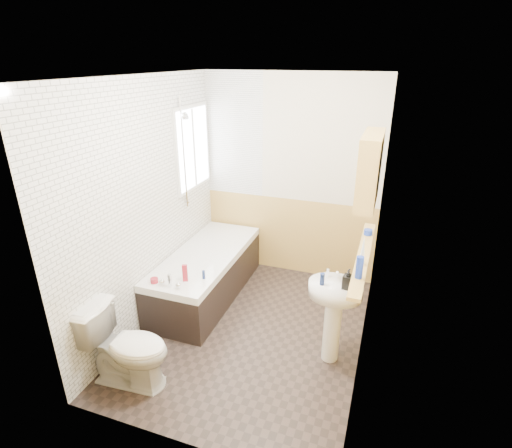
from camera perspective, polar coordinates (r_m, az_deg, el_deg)
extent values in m
plane|color=#2A211E|center=(4.32, -0.68, -14.96)|extent=(2.80, 2.80, 0.00)
plane|color=white|center=(3.41, -0.89, 20.39)|extent=(2.80, 2.80, 0.00)
cube|color=beige|center=(4.96, 4.86, 6.42)|extent=(2.20, 0.02, 2.50)
cube|color=beige|center=(2.56, -11.87, -10.83)|extent=(2.20, 0.02, 2.50)
cube|color=beige|center=(4.17, -15.26, 2.47)|extent=(0.02, 2.80, 2.50)
cube|color=beige|center=(3.49, 16.61, -1.74)|extent=(0.02, 2.80, 2.50)
cube|color=tan|center=(3.85, 15.01, -11.89)|extent=(0.01, 2.80, 1.00)
cube|color=tan|center=(3.05, -10.42, -22.45)|extent=(2.20, 0.01, 1.00)
cube|color=tan|center=(5.20, 4.52, -1.59)|extent=(2.20, 0.01, 1.00)
cube|color=white|center=(4.16, -15.00, 2.44)|extent=(0.01, 2.80, 2.50)
cube|color=white|center=(5.04, -3.20, 12.60)|extent=(0.75, 0.01, 1.50)
cube|color=white|center=(4.82, -8.99, 10.66)|extent=(0.03, 0.79, 0.99)
cube|color=white|center=(4.81, -8.86, 10.65)|extent=(0.01, 0.70, 0.90)
cube|color=white|center=(4.81, -8.85, 10.65)|extent=(0.01, 0.04, 0.90)
cube|color=black|center=(4.79, -7.05, -7.52)|extent=(0.70, 1.76, 0.48)
cube|color=white|center=(4.65, -7.21, -4.55)|extent=(0.70, 1.76, 0.08)
cube|color=white|center=(4.66, -7.21, -4.66)|extent=(0.56, 1.62, 0.04)
cylinder|color=silver|center=(4.01, -12.23, -7.95)|extent=(0.04, 0.04, 0.14)
sphere|color=silver|center=(4.07, -13.29, -8.07)|extent=(0.06, 0.06, 0.06)
sphere|color=silver|center=(3.98, -11.07, -8.58)|extent=(0.06, 0.06, 0.06)
cylinder|color=silver|center=(4.60, -10.32, 9.82)|extent=(0.02, 0.02, 1.24)
cylinder|color=silver|center=(4.75, -9.84, 3.13)|extent=(0.05, 0.05, 0.02)
cylinder|color=silver|center=(4.50, -10.85, 16.88)|extent=(0.05, 0.05, 0.02)
cylinder|color=silver|center=(4.50, -10.12, 14.93)|extent=(0.07, 0.08, 0.09)
imported|color=white|center=(3.72, -17.93, -16.36)|extent=(0.77, 0.46, 0.73)
cylinder|color=white|center=(3.86, 10.78, -14.53)|extent=(0.16, 0.16, 0.66)
ellipsoid|color=white|center=(3.62, 11.27, -9.20)|extent=(0.48, 0.39, 0.13)
cylinder|color=silver|center=(3.66, 10.19, -6.91)|extent=(0.03, 0.03, 0.08)
cylinder|color=silver|center=(3.64, 13.06, -7.32)|extent=(0.03, 0.03, 0.08)
cylinder|color=silver|center=(3.62, 11.61, -6.88)|extent=(0.02, 0.11, 0.09)
cube|color=tan|center=(3.46, 15.08, -4.42)|extent=(0.10, 1.39, 0.03)
cube|color=tan|center=(3.17, 15.95, 7.52)|extent=(0.15, 0.60, 0.54)
cube|color=silver|center=(3.04, 14.33, 7.02)|extent=(0.01, 0.23, 0.41)
cube|color=silver|center=(3.32, 14.86, 8.28)|extent=(0.01, 0.23, 0.41)
cylinder|color=#19339E|center=(3.06, 14.56, -6.02)|extent=(0.06, 0.06, 0.18)
cone|color=silver|center=(3.24, 15.02, -3.66)|extent=(0.06, 0.06, 0.25)
cylinder|color=#19339E|center=(3.83, 15.73, -1.13)|extent=(0.08, 0.08, 0.05)
imported|color=black|center=(3.52, 12.97, -8.37)|extent=(0.11, 0.19, 0.08)
cylinder|color=navy|center=(3.52, 9.44, -7.77)|extent=(0.05, 0.05, 0.11)
cube|color=maroon|center=(4.07, -10.11, -6.91)|extent=(0.06, 0.05, 0.18)
cylinder|color=maroon|center=(4.14, -14.33, -7.82)|extent=(0.09, 0.09, 0.05)
cylinder|color=navy|center=(4.11, -7.50, -7.19)|extent=(0.03, 0.03, 0.09)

